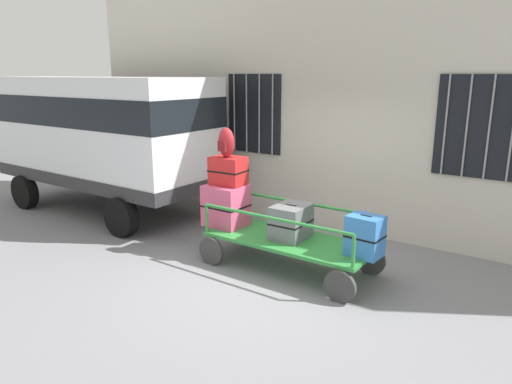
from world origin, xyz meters
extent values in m
plane|color=gray|center=(0.00, 0.00, 0.00)|extent=(40.00, 40.00, 0.00)
cube|color=beige|center=(0.00, 2.49, 2.50)|extent=(12.00, 0.30, 5.00)
cube|color=black|center=(-1.80, 2.32, 2.00)|extent=(1.20, 0.04, 1.50)
cylinder|color=gray|center=(-2.25, 2.28, 2.00)|extent=(0.03, 0.03, 1.50)
cylinder|color=gray|center=(-1.95, 2.28, 2.00)|extent=(0.03, 0.03, 1.50)
cylinder|color=gray|center=(-1.65, 2.28, 2.00)|extent=(0.03, 0.03, 1.50)
cylinder|color=gray|center=(-1.35, 2.28, 2.00)|extent=(0.03, 0.03, 1.50)
cube|color=black|center=(2.20, 2.32, 2.00)|extent=(1.20, 0.04, 1.50)
cylinder|color=gray|center=(1.75, 2.28, 2.00)|extent=(0.03, 0.03, 1.50)
cylinder|color=gray|center=(2.05, 2.28, 2.00)|extent=(0.03, 0.03, 1.50)
cylinder|color=gray|center=(2.35, 2.28, 2.00)|extent=(0.03, 0.03, 1.50)
cube|color=silver|center=(-4.42, 0.80, 1.67)|extent=(4.80, 1.87, 2.04)
cube|color=black|center=(-4.42, 0.80, 2.07)|extent=(4.82, 1.89, 0.55)
cube|color=#2D2D30|center=(-4.42, 0.80, 0.77)|extent=(4.84, 1.91, 0.24)
cylinder|color=black|center=(-2.89, -0.14, 0.35)|extent=(0.70, 0.22, 0.70)
cylinder|color=black|center=(-5.96, -0.14, 0.35)|extent=(0.70, 0.22, 0.70)
cube|color=#2D8438|center=(0.23, 0.31, 0.45)|extent=(2.40, 0.98, 0.05)
cylinder|color=#383838|center=(1.27, -0.20, 0.21)|extent=(0.42, 0.06, 0.42)
cylinder|color=#383838|center=(1.27, 0.81, 0.21)|extent=(0.42, 0.06, 0.42)
cylinder|color=#383838|center=(-0.80, -0.20, 0.21)|extent=(0.42, 0.06, 0.42)
cylinder|color=#383838|center=(-0.80, 0.81, 0.21)|extent=(0.42, 0.06, 0.42)
cylinder|color=#2D8438|center=(1.39, -0.14, 0.68)|extent=(0.04, 0.04, 0.42)
cylinder|color=#2D8438|center=(1.39, 0.75, 0.68)|extent=(0.04, 0.04, 0.42)
cylinder|color=#2D8438|center=(-0.93, -0.14, 0.68)|extent=(0.04, 0.04, 0.42)
cylinder|color=#2D8438|center=(-0.93, 0.75, 0.68)|extent=(0.04, 0.04, 0.42)
cylinder|color=#2D8438|center=(0.23, -0.14, 0.89)|extent=(2.32, 0.04, 0.04)
cylinder|color=#2D8438|center=(0.23, 0.75, 0.89)|extent=(2.32, 0.04, 0.04)
cube|color=#CC4C72|center=(-0.89, 0.27, 0.79)|extent=(0.60, 0.51, 0.63)
cube|color=black|center=(-0.89, 0.27, 0.79)|extent=(0.61, 0.52, 0.02)
cube|color=black|center=(-0.89, 0.27, 1.10)|extent=(0.16, 0.03, 0.02)
cube|color=#B21E1E|center=(-0.89, 0.34, 1.32)|extent=(0.53, 0.41, 0.42)
cube|color=black|center=(-0.89, 0.34, 1.32)|extent=(0.54, 0.42, 0.02)
cube|color=black|center=(-0.89, 0.34, 1.53)|extent=(0.16, 0.04, 0.02)
cube|color=slate|center=(0.23, 0.34, 0.71)|extent=(0.46, 0.58, 0.48)
cube|color=black|center=(0.23, 0.34, 0.71)|extent=(0.47, 0.59, 0.02)
cube|color=black|center=(0.23, 0.34, 0.95)|extent=(0.16, 0.03, 0.02)
cube|color=#3372C6|center=(1.35, 0.30, 0.74)|extent=(0.45, 0.37, 0.54)
cube|color=black|center=(1.35, 0.30, 0.74)|extent=(0.46, 0.38, 0.02)
cube|color=black|center=(1.35, 0.30, 1.00)|extent=(0.15, 0.04, 0.02)
ellipsoid|color=maroon|center=(-0.87, 0.29, 1.76)|extent=(0.27, 0.19, 0.44)
cube|color=maroon|center=(-0.87, 0.19, 1.72)|extent=(0.14, 0.06, 0.15)
camera|label=1|loc=(3.44, -5.12, 2.76)|focal=32.71mm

